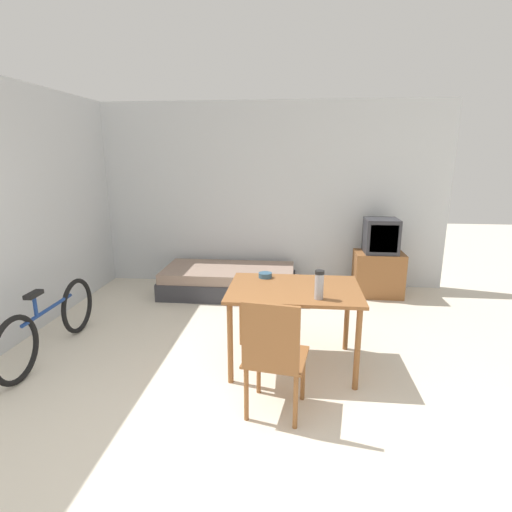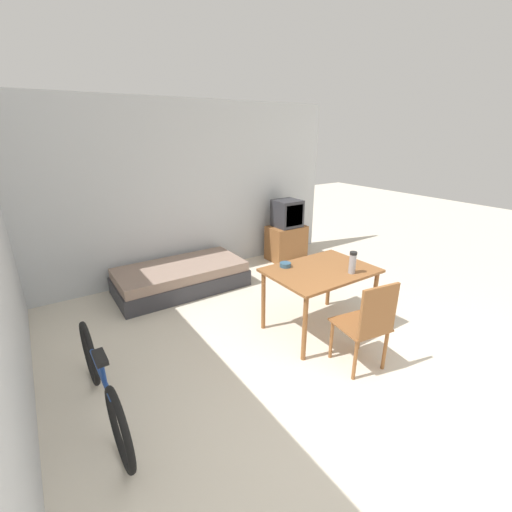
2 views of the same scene
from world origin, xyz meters
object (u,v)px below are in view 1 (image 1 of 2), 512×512
at_px(tv, 379,262).
at_px(wooden_chair, 273,353).
at_px(daybed, 229,281).
at_px(bicycle, 50,324).
at_px(thermos_flask, 319,283).
at_px(dining_table, 294,297).
at_px(mate_bowl, 265,275).

distance_m(tv, wooden_chair, 3.18).
height_order(daybed, bicycle, bicycle).
distance_m(tv, bicycle, 4.15).
relative_size(tv, thermos_flask, 4.44).
relative_size(daybed, dining_table, 1.58).
height_order(tv, thermos_flask, tv).
relative_size(dining_table, thermos_flask, 4.82).
relative_size(daybed, bicycle, 1.14).
bearing_deg(tv, mate_bowl, -129.14).
height_order(dining_table, wooden_chair, wooden_chair).
relative_size(dining_table, mate_bowl, 9.16).
height_order(wooden_chair, mate_bowl, wooden_chair).
xyz_separation_m(thermos_flask, mate_bowl, (-0.49, 0.55, -0.11)).
bearing_deg(mate_bowl, tv, 50.86).
bearing_deg(mate_bowl, daybed, 111.34).
relative_size(tv, mate_bowl, 8.43).
distance_m(dining_table, wooden_chair, 0.84).
distance_m(bicycle, mate_bowl, 2.19).
bearing_deg(thermos_flask, tv, 67.57).
xyz_separation_m(daybed, wooden_chair, (0.79, -2.75, 0.35)).
height_order(tv, mate_bowl, tv).
relative_size(bicycle, thermos_flask, 6.71).
xyz_separation_m(tv, mate_bowl, (-1.46, -1.80, 0.31)).
distance_m(wooden_chair, bicycle, 2.40).
height_order(daybed, wooden_chair, wooden_chair).
bearing_deg(daybed, bicycle, -126.76).
xyz_separation_m(wooden_chair, bicycle, (-2.26, 0.79, -0.22)).
bearing_deg(tv, bicycle, -149.51).
relative_size(wooden_chair, thermos_flask, 3.87).
xyz_separation_m(tv, bicycle, (-3.57, -2.10, -0.17)).
bearing_deg(bicycle, tv, 30.49).
bearing_deg(dining_table, bicycle, -179.46).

